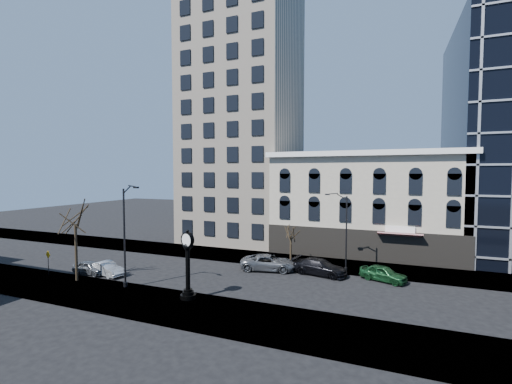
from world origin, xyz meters
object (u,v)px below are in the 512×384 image
at_px(warning_sign, 48,258).
at_px(car_near_b, 107,269).
at_px(street_clock, 188,267).
at_px(car_near_a, 91,268).
at_px(street_lamp_near, 128,209).

distance_m(warning_sign, car_near_b, 5.66).
xyz_separation_m(street_clock, car_near_a, (-12.78, 2.37, -1.94)).
relative_size(warning_sign, car_near_a, 0.63).
height_order(street_lamp_near, warning_sign, street_lamp_near).
height_order(street_lamp_near, car_near_b, street_lamp_near).
bearing_deg(car_near_a, street_lamp_near, -107.09).
bearing_deg(warning_sign, car_near_a, 44.41).
height_order(warning_sign, car_near_b, warning_sign).
height_order(street_clock, warning_sign, street_clock).
relative_size(street_lamp_near, car_near_b, 2.26).
bearing_deg(warning_sign, street_clock, 11.05).
bearing_deg(car_near_b, warning_sign, 124.80).
bearing_deg(street_clock, car_near_a, -174.89).
relative_size(warning_sign, car_near_b, 0.59).
distance_m(car_near_a, car_near_b, 1.86).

